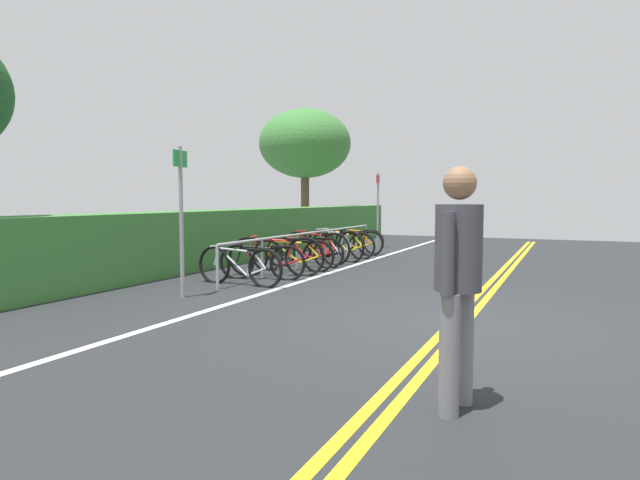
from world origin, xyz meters
TOP-DOWN VIEW (x-y plane):
  - ground_plane at (0.00, 0.00)m, footprint 29.31×13.03m
  - centre_line_yellow_inner at (0.00, -0.08)m, footprint 26.38×0.10m
  - centre_line_yellow_outer at (0.00, 0.08)m, footprint 26.38×0.10m
  - bike_lane_stripe_white at (0.00, 3.14)m, footprint 26.38×0.12m
  - bike_rack at (4.25, 4.01)m, footprint 7.09×0.05m
  - bicycle_0 at (1.24, 3.92)m, footprint 0.46×1.75m
  - bicycle_1 at (1.96, 3.90)m, footprint 0.53×1.60m
  - bicycle_2 at (2.50, 3.90)m, footprint 0.70×1.78m
  - bicycle_3 at (3.21, 3.93)m, footprint 0.56×1.70m
  - bicycle_4 at (3.88, 3.99)m, footprint 0.46×1.76m
  - bicycle_5 at (4.54, 4.03)m, footprint 0.46×1.71m
  - bicycle_6 at (5.25, 3.87)m, footprint 0.59×1.68m
  - bicycle_7 at (5.86, 3.93)m, footprint 0.46×1.70m
  - bicycle_8 at (6.57, 4.00)m, footprint 0.54×1.70m
  - bicycle_9 at (7.34, 4.05)m, footprint 0.59×1.59m
  - pedestrian at (-2.75, -0.47)m, footprint 0.48×0.32m
  - sign_post_near at (-0.09, 4.05)m, footprint 0.36×0.09m
  - sign_post_far at (8.85, 4.03)m, footprint 0.36×0.07m
  - hedge_backdrop at (5.75, 6.04)m, footprint 16.04×0.97m
  - tree_mid at (11.93, 7.96)m, footprint 3.44×3.44m

SIDE VIEW (x-z plane):
  - ground_plane at x=0.00m, z-range -0.05..0.00m
  - centre_line_yellow_inner at x=0.00m, z-range 0.00..0.00m
  - centre_line_yellow_outer at x=0.00m, z-range 0.00..0.00m
  - bike_lane_stripe_white at x=0.00m, z-range 0.00..0.00m
  - bicycle_1 at x=1.96m, z-range -0.02..0.67m
  - bicycle_9 at x=7.34m, z-range -0.02..0.67m
  - bicycle_3 at x=3.21m, z-range -0.02..0.67m
  - bicycle_8 at x=6.57m, z-range -0.02..0.68m
  - bicycle_7 at x=5.86m, z-range -0.02..0.68m
  - bicycle_0 at x=1.24m, z-range -0.02..0.68m
  - bicycle_4 at x=3.88m, z-range -0.02..0.69m
  - bicycle_5 at x=4.54m, z-range -0.02..0.75m
  - bicycle_6 at x=5.25m, z-range -0.02..0.76m
  - bicycle_2 at x=2.50m, z-range -0.02..0.77m
  - bike_rack at x=4.25m, z-range 0.19..0.93m
  - hedge_backdrop at x=5.75m, z-range 0.00..1.21m
  - pedestrian at x=-2.75m, z-range 0.13..1.81m
  - sign_post_far at x=8.85m, z-range 0.23..2.45m
  - sign_post_near at x=-0.09m, z-range 0.23..2.46m
  - tree_mid at x=11.93m, z-range 1.11..5.93m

